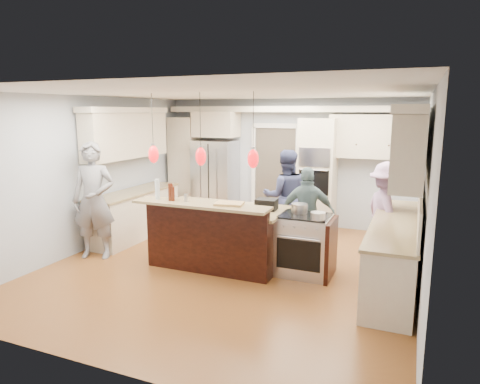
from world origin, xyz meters
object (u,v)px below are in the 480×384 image
(kitchen_island, at_px, (219,234))
(person_far_left, at_px, (286,197))
(island_range, at_px, (306,245))
(refrigerator, at_px, (216,181))
(person_bar_end, at_px, (94,201))

(kitchen_island, bearing_deg, person_far_left, 67.11)
(island_range, xyz_separation_m, person_far_left, (-0.76, 1.45, 0.42))
(island_range, bearing_deg, refrigerator, 137.41)
(refrigerator, bearing_deg, person_bar_end, -103.64)
(island_range, bearing_deg, kitchen_island, -176.91)
(kitchen_island, height_order, person_bar_end, person_bar_end)
(person_bar_end, distance_m, person_far_left, 3.39)
(person_bar_end, bearing_deg, island_range, -9.30)
(refrigerator, bearing_deg, island_range, -42.59)
(refrigerator, distance_m, person_far_left, 2.21)
(refrigerator, distance_m, island_range, 3.71)
(person_far_left, bearing_deg, person_bar_end, 15.11)
(person_far_left, bearing_deg, refrigerator, -50.17)
(kitchen_island, bearing_deg, island_range, 3.09)
(island_range, height_order, person_bar_end, person_bar_end)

